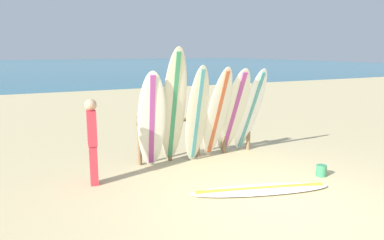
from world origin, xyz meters
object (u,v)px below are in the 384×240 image
Objects in this scene: surfboard_rack at (198,130)px; beachgoer_standing at (92,138)px; surfboard_leaning_center_left at (197,115)px; surfboard_lying_on_sand at (261,190)px; sand_bucket at (321,171)px; surfboard_leaning_center at (217,113)px; surfboard_leaning_left at (174,107)px; surfboard_leaning_center_right at (233,112)px; surfboard_leaning_far_left at (152,120)px; surfboard_leaning_right at (250,111)px.

surfboard_rack is 1.84× the size of beachgoer_standing.
surfboard_leaning_center_left is 0.84× the size of surfboard_lying_on_sand.
surfboard_leaning_center is at bearing 124.21° from sand_bucket.
surfboard_leaning_left is 1.48m from surfboard_leaning_center_right.
beachgoer_standing is (-2.45, 1.60, 0.81)m from surfboard_lying_on_sand.
sand_bucket is (3.96, -1.48, -0.74)m from beachgoer_standing.
beachgoer_standing is (-2.23, -0.33, -0.19)m from surfboard_leaning_center_left.
surfboard_leaning_center is (1.49, -0.01, 0.03)m from surfboard_leaning_far_left.
surfboard_rack is 1.41× the size of surfboard_leaning_center_right.
surfboard_rack reaches higher than sand_bucket.
surfboard_leaning_center_left reaches higher than surfboard_leaning_far_left.
surfboard_leaning_center_right reaches higher than beachgoer_standing.
beachgoer_standing is (-3.19, -0.43, -0.16)m from surfboard_leaning_center_right.
surfboard_leaning_far_left is 0.82× the size of surfboard_leaning_left.
beachgoer_standing reaches higher than surfboard_rack.
surfboard_leaning_center_right is 9.31× the size of sand_bucket.
surfboard_leaning_center is 2.20m from surfboard_lying_on_sand.
surfboard_leaning_center_left reaches higher than surfboard_leaning_right.
sand_bucket is (2.24, -1.86, -1.12)m from surfboard_leaning_left.
surfboard_leaning_center is 2.39m from sand_bucket.
surfboard_leaning_far_left reaches higher than surfboard_rack.
surfboard_rack is 1.16× the size of surfboard_leaning_left.
surfboard_leaning_left is 1.95m from surfboard_leaning_right.
surfboard_leaning_center reaches higher than sand_bucket.
surfboard_leaning_left is at bearing 3.15° from surfboard_leaning_far_left.
surfboard_rack is at bearing 124.51° from surfboard_leaning_center.
surfboard_lying_on_sand is (-1.21, -2.05, -0.96)m from surfboard_leaning_right.
surfboard_leaning_center_right is at bearing 5.90° from surfboard_leaning_center_left.
surfboard_leaning_center_left reaches higher than sand_bucket.
surfboard_leaning_right is (0.47, 0.02, -0.01)m from surfboard_leaning_center_right.
surfboard_leaning_center_left reaches higher than surfboard_leaning_center_right.
surfboard_leaning_far_left is 0.80× the size of surfboard_lying_on_sand.
surfboard_leaning_left is 1.23× the size of surfboard_leaning_right.
surfboard_leaning_left reaches higher than beachgoer_standing.
surfboard_leaning_left is 11.31× the size of sand_bucket.
surfboard_leaning_far_left is 1.30× the size of beachgoer_standing.
surfboard_leaning_center_left is 2.67m from sand_bucket.
surfboard_leaning_left is at bearing 177.80° from surfboard_leaning_center.
surfboard_leaning_center_right reaches higher than surfboard_leaning_right.
surfboard_lying_on_sand is 3.04m from beachgoer_standing.
surfboard_leaning_right is 1.30× the size of beachgoer_standing.
surfboard_leaning_center_right is 1.01× the size of surfboard_leaning_right.
surfboard_leaning_far_left is 0.97× the size of surfboard_leaning_center.
surfboard_leaning_center_left is at bearing -175.15° from surfboard_leaning_right.
surfboard_rack is 1.33m from surfboard_leaning_far_left.
surfboard_leaning_center_left is at bearing -174.10° from surfboard_leaning_center_right.
sand_bucket is at bearing -46.20° from surfboard_leaning_center_left.
surfboard_leaning_right reaches higher than sand_bucket.
surfboard_rack is 13.09× the size of sand_bucket.
surfboard_rack is 2.40m from surfboard_lying_on_sand.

